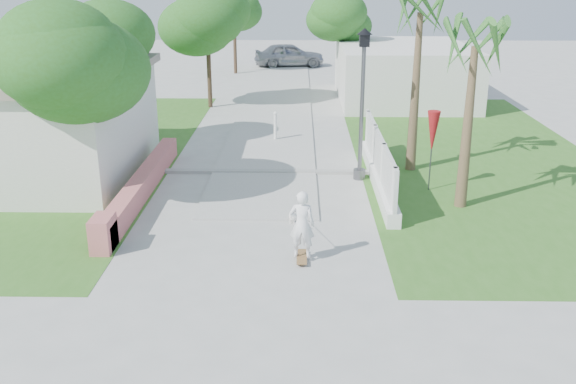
{
  "coord_description": "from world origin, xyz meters",
  "views": [
    {
      "loc": [
        1.09,
        -12.95,
        6.02
      ],
      "look_at": [
        0.83,
        1.1,
        1.1
      ],
      "focal_mm": 40.0,
      "sensor_mm": 36.0,
      "label": 1
    }
  ],
  "objects_px": {
    "street_lamp": "(362,99)",
    "bollard": "(275,125)",
    "skateboarder": "(301,223)",
    "dog": "(294,215)",
    "parked_car": "(289,55)",
    "patio_umbrella": "(433,133)"
  },
  "relations": [
    {
      "from": "street_lamp",
      "to": "parked_car",
      "type": "relative_size",
      "value": 1.0
    },
    {
      "from": "bollard",
      "to": "patio_umbrella",
      "type": "height_order",
      "value": "patio_umbrella"
    },
    {
      "from": "street_lamp",
      "to": "parked_car",
      "type": "distance_m",
      "value": 23.55
    },
    {
      "from": "skateboarder",
      "to": "dog",
      "type": "xyz_separation_m",
      "value": [
        -0.17,
        2.1,
        -0.63
      ]
    },
    {
      "from": "parked_car",
      "to": "bollard",
      "type": "bearing_deg",
      "value": 168.7
    },
    {
      "from": "street_lamp",
      "to": "bollard",
      "type": "distance_m",
      "value": 5.56
    },
    {
      "from": "parked_car",
      "to": "skateboarder",
      "type": "bearing_deg",
      "value": 170.75
    },
    {
      "from": "parked_car",
      "to": "street_lamp",
      "type": "bearing_deg",
      "value": 175.42
    },
    {
      "from": "patio_umbrella",
      "to": "dog",
      "type": "bearing_deg",
      "value": -146.61
    },
    {
      "from": "patio_umbrella",
      "to": "parked_car",
      "type": "relative_size",
      "value": 0.52
    },
    {
      "from": "skateboarder",
      "to": "parked_car",
      "type": "distance_m",
      "value": 28.99
    },
    {
      "from": "skateboarder",
      "to": "parked_car",
      "type": "relative_size",
      "value": 0.63
    },
    {
      "from": "patio_umbrella",
      "to": "skateboarder",
      "type": "height_order",
      "value": "patio_umbrella"
    },
    {
      "from": "street_lamp",
      "to": "skateboarder",
      "type": "relative_size",
      "value": 1.6
    },
    {
      "from": "skateboarder",
      "to": "dog",
      "type": "relative_size",
      "value": 5.58
    },
    {
      "from": "bollard",
      "to": "skateboarder",
      "type": "bearing_deg",
      "value": -84.76
    },
    {
      "from": "patio_umbrella",
      "to": "skateboarder",
      "type": "bearing_deg",
      "value": -128.41
    },
    {
      "from": "street_lamp",
      "to": "dog",
      "type": "xyz_separation_m",
      "value": [
        -1.94,
        -3.53,
        -2.23
      ]
    },
    {
      "from": "patio_umbrella",
      "to": "parked_car",
      "type": "height_order",
      "value": "patio_umbrella"
    },
    {
      "from": "street_lamp",
      "to": "bollard",
      "type": "xyz_separation_m",
      "value": [
        -2.7,
        4.5,
        -1.84
      ]
    },
    {
      "from": "bollard",
      "to": "dog",
      "type": "height_order",
      "value": "bollard"
    },
    {
      "from": "skateboarder",
      "to": "parked_car",
      "type": "xyz_separation_m",
      "value": [
        -0.73,
        28.99,
        -0.06
      ]
    }
  ]
}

